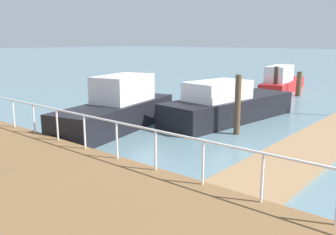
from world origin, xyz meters
The scene contains 9 objects.
ground_plane centered at (0.00, 20.00, 0.00)m, with size 300.00×300.00×0.00m, color slate.
floating_dock centered at (4.08, 7.54, 0.09)m, with size 15.15×2.00×0.18m, color #93704C.
boardwalk_railing centered at (-3.15, 9.57, 1.22)m, with size 0.06×26.32×1.08m.
dock_piling_1 centered at (13.22, 13.53, 0.98)m, with size 0.28×0.28×1.97m, color #473826.
dock_piling_2 centered at (2.74, 10.53, 1.19)m, with size 0.24×0.24×2.37m, color brown.
dock_piling_3 centered at (14.23, 12.36, 0.82)m, with size 0.35×0.35×1.63m, color brown.
moored_boat_1 centered at (0.44, 14.90, 0.83)m, with size 6.73×3.33×2.21m.
moored_boat_2 centered at (15.55, 14.09, 0.72)m, with size 7.34×2.73×1.92m.
moored_boat_3 centered at (4.68, 12.11, 0.72)m, with size 7.61×3.04×1.89m.
Camera 1 is at (-9.67, 3.68, 3.68)m, focal length 38.51 mm.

